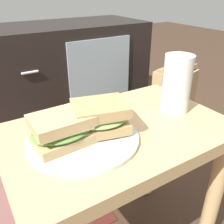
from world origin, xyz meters
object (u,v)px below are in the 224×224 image
object	(u,v)px
plate	(83,138)
sandwich_front	(62,130)
beer_glass	(178,85)
paper_bag	(173,101)
sandwich_back	(100,116)
tv_cabinet	(66,73)

from	to	relation	value
plate	sandwich_front	bearing A→B (deg)	-177.46
beer_glass	paper_bag	world-z (taller)	beer_glass
beer_glass	paper_bag	size ratio (longest dim) A/B	0.39
sandwich_front	sandwich_back	world-z (taller)	sandwich_back
tv_cabinet	beer_glass	distance (m)	0.98
sandwich_back	beer_glass	bearing A→B (deg)	-1.34
sandwich_front	paper_bag	world-z (taller)	sandwich_front
sandwich_back	paper_bag	world-z (taller)	sandwich_back
plate	sandwich_back	world-z (taller)	sandwich_back
sandwich_back	tv_cabinet	bearing A→B (deg)	73.01
sandwich_front	beer_glass	bearing A→B (deg)	-0.25
sandwich_front	paper_bag	distance (m)	0.97
paper_bag	sandwich_front	bearing A→B (deg)	-150.91
tv_cabinet	beer_glass	xyz separation A→B (m)	(-0.05, -0.95, 0.25)
plate	tv_cabinet	bearing A→B (deg)	70.50
beer_glass	paper_bag	distance (m)	0.73
plate	beer_glass	world-z (taller)	beer_glass
tv_cabinet	beer_glass	size ratio (longest dim) A/B	6.12
sandwich_back	paper_bag	xyz separation A→B (m)	(0.71, 0.44, -0.31)
sandwich_back	paper_bag	distance (m)	0.89
tv_cabinet	beer_glass	world-z (taller)	beer_glass
sandwich_front	sandwich_back	size ratio (longest dim) A/B	0.92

